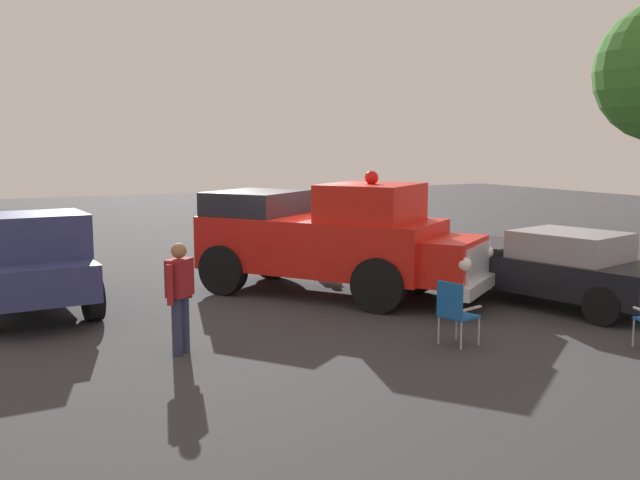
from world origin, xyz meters
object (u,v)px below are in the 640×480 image
vintage_fire_truck (330,238)px  traffic_cone (297,245)px  spectator_seated (313,241)px  spectator_standing (180,290)px  classic_hot_rod (553,266)px  lawn_chair_near_truck (312,245)px  parked_pickup (26,258)px  lawn_chair_by_car (454,309)px

vintage_fire_truck → traffic_cone: (-5.03, 1.58, -0.89)m
spectator_seated → spectator_standing: (5.62, -4.97, 0.27)m
classic_hot_rod → traffic_cone: bearing=-166.2°
spectator_seated → lawn_chair_near_truck: bearing=158.1°
spectator_standing → traffic_cone: bearing=144.6°
lawn_chair_near_truck → spectator_seated: spectator_seated is taller
vintage_fire_truck → traffic_cone: vintage_fire_truck is taller
lawn_chair_near_truck → traffic_cone: (-2.02, 0.50, -0.28)m
spectator_standing → traffic_cone: size_ratio=2.64×
classic_hot_rod → spectator_standing: size_ratio=2.79×
lawn_chair_near_truck → traffic_cone: 2.10m
parked_pickup → spectator_seated: (-1.48, 6.76, -0.29)m
spectator_seated → spectator_standing: spectator_standing is taller
vintage_fire_truck → parked_pickup: (-1.41, -5.73, -0.21)m
parked_pickup → lawn_chair_near_truck: size_ratio=4.80×
vintage_fire_truck → spectator_standing: vintage_fire_truck is taller
traffic_cone → spectator_seated: bearing=-14.4°
parked_pickup → spectator_seated: parked_pickup is taller
spectator_seated → traffic_cone: (-2.14, 0.55, -0.39)m
spectator_standing → traffic_cone: (-7.76, 5.52, -0.66)m
lawn_chair_by_car → classic_hot_rod: bearing=113.2°
lawn_chair_by_car → traffic_cone: (-9.27, 1.61, -0.28)m
traffic_cone → parked_pickup: bearing=-63.7°
vintage_fire_truck → lawn_chair_by_car: 4.28m
classic_hot_rod → lawn_chair_near_truck: bearing=-157.2°
lawn_chair_by_car → traffic_cone: bearing=170.1°
vintage_fire_truck → spectator_standing: size_ratio=3.64×
parked_pickup → lawn_chair_by_car: 8.03m
vintage_fire_truck → classic_hot_rod: vintage_fire_truck is taller
spectator_seated → traffic_cone: spectator_seated is taller
classic_hot_rod → spectator_standing: spectator_standing is taller
classic_hot_rod → lawn_chair_near_truck: classic_hot_rod is taller
parked_pickup → spectator_seated: bearing=102.4°
vintage_fire_truck → spectator_seated: (-2.89, 1.03, -0.50)m
lawn_chair_near_truck → lawn_chair_by_car: 7.34m
parked_pickup → lawn_chair_near_truck: bearing=103.3°
vintage_fire_truck → spectator_seated: bearing=160.5°
classic_hot_rod → parked_pickup: parked_pickup is taller
vintage_fire_truck → spectator_seated: size_ratio=4.73×
lawn_chair_near_truck → traffic_cone: bearing=166.0°
vintage_fire_truck → classic_hot_rod: (2.73, 3.49, -0.45)m
spectator_seated → vintage_fire_truck: bearing=-19.5°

